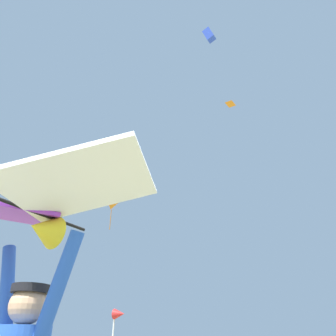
{
  "coord_description": "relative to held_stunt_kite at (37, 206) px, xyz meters",
  "views": [
    {
      "loc": [
        1.67,
        -1.39,
        1.29
      ],
      "look_at": [
        -0.06,
        2.16,
        3.49
      ],
      "focal_mm": 33.55,
      "sensor_mm": 36.0,
      "label": 1
    }
  ],
  "objects": [
    {
      "name": "held_stunt_kite",
      "position": [
        0.0,
        0.0,
        0.0
      ],
      "size": [
        2.0,
        1.15,
        0.42
      ],
      "color": "black"
    },
    {
      "name": "distant_kite_orange_mid_right",
      "position": [
        -9.63,
        13.66,
        6.84
      ],
      "size": [
        1.32,
        1.21,
        2.11
      ],
      "color": "orange"
    },
    {
      "name": "distant_kite_orange_far_center",
      "position": [
        -1.41,
        13.94,
        12.27
      ],
      "size": [
        0.69,
        0.7,
        0.21
      ],
      "color": "orange"
    },
    {
      "name": "marker_flag",
      "position": [
        -2.95,
        5.45,
        -0.39
      ],
      "size": [
        0.3,
        0.24,
        2.01
      ],
      "color": "silver",
      "rests_on": "ground"
    },
    {
      "name": "distant_kite_blue_low_left",
      "position": [
        -2.05,
        12.79,
        17.76
      ],
      "size": [
        0.8,
        0.79,
        1.08
      ],
      "color": "blue"
    }
  ]
}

